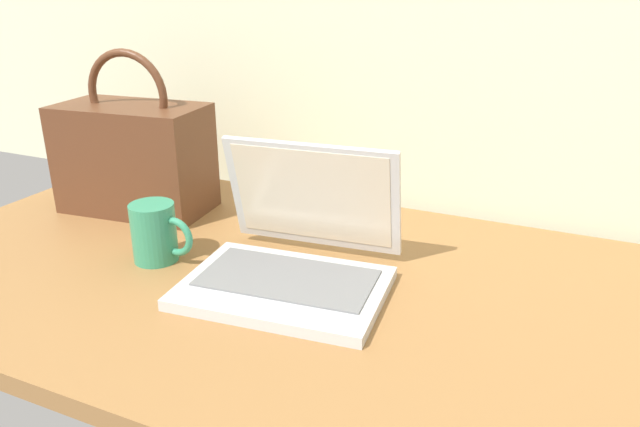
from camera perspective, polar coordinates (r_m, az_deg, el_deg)
desk at (r=0.97m, az=2.01°, el=-7.78°), size 1.60×0.76×0.03m
laptop at (r=0.96m, az=-2.44°, el=-3.89°), size 0.33×0.31×0.21m
coffee_mug at (r=1.06m, az=-15.33°, el=-1.71°), size 0.12×0.08×0.10m
handbag at (r=1.30m, az=-17.21°, el=5.29°), size 0.31×0.19×0.33m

